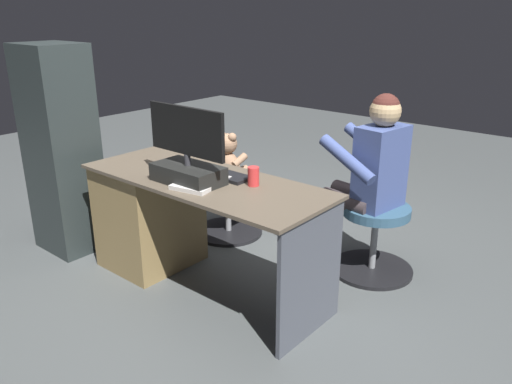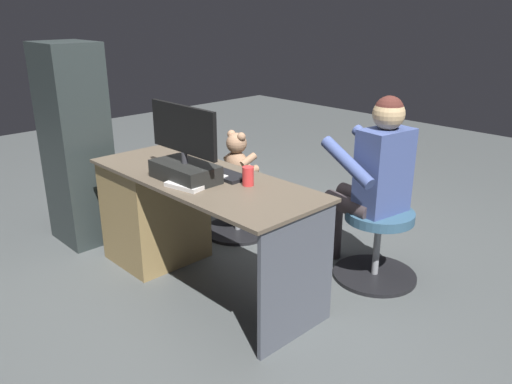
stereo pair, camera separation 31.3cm
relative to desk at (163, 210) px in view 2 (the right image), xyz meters
name	(u,v)px [view 2 (the right image)]	position (x,y,z in m)	size (l,w,h in m)	color
ground_plane	(245,266)	(-0.43, -0.34, -0.38)	(10.00, 10.00, 0.00)	#484D4D
desk	(163,210)	(0.00, 0.00, 0.00)	(1.58, 0.61, 0.71)	brown
monitor	(185,159)	(-0.41, 0.10, 0.46)	(0.56, 0.23, 0.43)	black
keyboard	(218,172)	(-0.46, -0.10, 0.35)	(0.42, 0.14, 0.02)	black
computer_mouse	(190,160)	(-0.16, -0.12, 0.35)	(0.06, 0.10, 0.04)	black
cup	(248,176)	(-0.73, -0.09, 0.39)	(0.06, 0.06, 0.11)	red
tv_remote	(184,167)	(-0.23, -0.03, 0.34)	(0.04, 0.15, 0.02)	black
notebook_binder	(197,181)	(-0.50, 0.09, 0.35)	(0.22, 0.30, 0.02)	silver
office_chair_teddy	(237,200)	(0.02, -0.67, -0.11)	(0.52, 0.52, 0.46)	black
teddy_bear	(238,155)	(0.02, -0.69, 0.24)	(0.23, 0.23, 0.34)	#997255
visitor_chair	(377,240)	(-1.12, -0.85, -0.11)	(0.53, 0.53, 0.46)	black
person	(371,173)	(-1.04, -0.83, 0.31)	(0.53, 0.53, 1.17)	#3F4F87
equipment_rack	(76,146)	(0.74, 0.22, 0.34)	(0.44, 0.36, 1.43)	#272F2F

